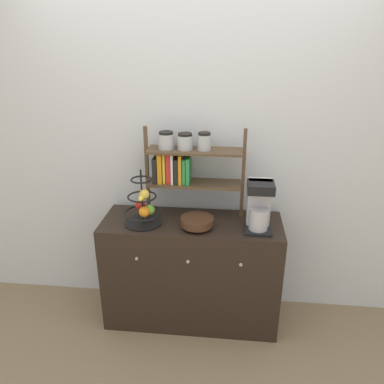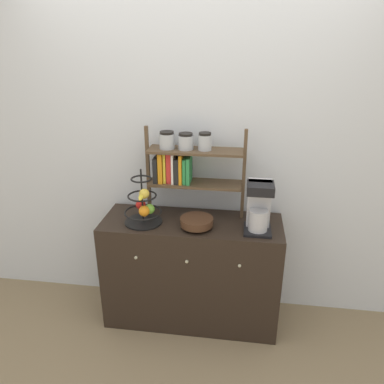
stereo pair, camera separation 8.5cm
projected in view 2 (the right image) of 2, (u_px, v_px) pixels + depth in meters
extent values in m
plane|color=#847051|center=(187.00, 336.00, 2.81)|extent=(12.00, 12.00, 0.00)
cube|color=silver|center=(197.00, 150.00, 2.78)|extent=(7.00, 0.05, 2.60)
cube|color=black|center=(192.00, 271.00, 2.86)|extent=(1.30, 0.47, 0.84)
sphere|color=#B2AD8C|center=(136.00, 258.00, 2.60)|extent=(0.02, 0.02, 0.02)
sphere|color=#B2AD8C|center=(187.00, 262.00, 2.55)|extent=(0.02, 0.02, 0.02)
sphere|color=#B2AD8C|center=(239.00, 266.00, 2.50)|extent=(0.02, 0.02, 0.02)
cube|color=black|center=(257.00, 230.00, 2.57)|extent=(0.19, 0.21, 0.02)
cube|color=#B7B7BC|center=(259.00, 203.00, 2.55)|extent=(0.16, 0.08, 0.33)
cylinder|color=#B7B7BC|center=(258.00, 220.00, 2.52)|extent=(0.13, 0.13, 0.15)
cube|color=black|center=(260.00, 188.00, 2.44)|extent=(0.18, 0.17, 0.06)
cylinder|color=black|center=(144.00, 222.00, 2.69)|extent=(0.27, 0.27, 0.01)
cylinder|color=black|center=(142.00, 196.00, 2.61)|extent=(0.01, 0.01, 0.39)
torus|color=black|center=(143.00, 212.00, 2.66)|extent=(0.27, 0.27, 0.01)
torus|color=black|center=(142.00, 196.00, 2.61)|extent=(0.21, 0.21, 0.01)
torus|color=black|center=(141.00, 179.00, 2.56)|extent=(0.15, 0.15, 0.01)
sphere|color=red|center=(141.00, 205.00, 2.69)|extent=(0.07, 0.07, 0.07)
sphere|color=#6BAD33|center=(150.00, 209.00, 2.62)|extent=(0.07, 0.07, 0.07)
sphere|color=orange|center=(144.00, 211.00, 2.59)|extent=(0.08, 0.08, 0.08)
ellipsoid|color=yellow|center=(142.00, 196.00, 2.56)|extent=(0.05, 0.15, 0.04)
sphere|color=gold|center=(144.00, 194.00, 2.56)|extent=(0.07, 0.07, 0.07)
cylinder|color=#422819|center=(197.00, 226.00, 2.61)|extent=(0.13, 0.13, 0.02)
cylinder|color=#422819|center=(197.00, 221.00, 2.59)|extent=(0.23, 0.23, 0.05)
cube|color=brown|center=(148.00, 171.00, 2.73)|extent=(0.02, 0.02, 0.66)
cube|color=brown|center=(244.00, 175.00, 2.64)|extent=(0.02, 0.02, 0.66)
cube|color=brown|center=(195.00, 183.00, 2.71)|extent=(0.67, 0.20, 0.02)
cube|color=brown|center=(195.00, 151.00, 2.62)|extent=(0.67, 0.20, 0.02)
cube|color=black|center=(157.00, 169.00, 2.71)|extent=(0.03, 0.16, 0.18)
cube|color=orange|center=(162.00, 167.00, 2.70)|extent=(0.03, 0.15, 0.22)
cube|color=yellow|center=(166.00, 167.00, 2.69)|extent=(0.02, 0.13, 0.22)
cube|color=red|center=(170.00, 167.00, 2.69)|extent=(0.03, 0.12, 0.22)
cube|color=white|center=(174.00, 167.00, 2.69)|extent=(0.02, 0.15, 0.22)
cube|color=black|center=(178.00, 169.00, 2.69)|extent=(0.03, 0.15, 0.18)
cube|color=orange|center=(182.00, 168.00, 2.68)|extent=(0.02, 0.16, 0.21)
cube|color=#2D8C47|center=(185.00, 170.00, 2.68)|extent=(0.02, 0.14, 0.18)
cube|color=#2D8C47|center=(189.00, 169.00, 2.68)|extent=(0.02, 0.16, 0.19)
cylinder|color=#ADB2B7|center=(167.00, 141.00, 2.62)|extent=(0.11, 0.11, 0.11)
cylinder|color=black|center=(167.00, 133.00, 2.60)|extent=(0.10, 0.10, 0.02)
cylinder|color=#ADB2B7|center=(186.00, 142.00, 2.60)|extent=(0.11, 0.11, 0.10)
cylinder|color=black|center=(186.00, 134.00, 2.58)|extent=(0.10, 0.10, 0.02)
cylinder|color=#ADB2B7|center=(205.00, 142.00, 2.59)|extent=(0.09, 0.09, 0.11)
cylinder|color=black|center=(205.00, 134.00, 2.56)|extent=(0.09, 0.09, 0.02)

